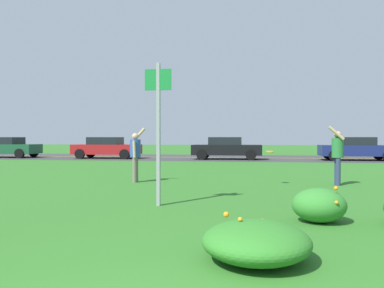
# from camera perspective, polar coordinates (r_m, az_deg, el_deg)

# --- Properties ---
(ground_plane) EXTENTS (120.00, 120.00, 0.00)m
(ground_plane) POSITION_cam_1_polar(r_m,az_deg,el_deg) (14.86, 6.08, -4.57)
(ground_plane) COLOR #2D6B23
(highway_strip) EXTENTS (120.00, 8.96, 0.01)m
(highway_strip) POSITION_cam_1_polar(r_m,az_deg,el_deg) (27.63, 7.21, -2.00)
(highway_strip) COLOR #38383A
(highway_strip) RESTS_ON ground
(highway_center_stripe) EXTENTS (120.00, 0.16, 0.00)m
(highway_center_stripe) POSITION_cam_1_polar(r_m,az_deg,el_deg) (27.63, 7.21, -1.99)
(highway_center_stripe) COLOR yellow
(highway_center_stripe) RESTS_ON ground
(daylily_clump_front_center) EXTENTS (1.27, 1.38, 0.49)m
(daylily_clump_front_center) POSITION_cam_1_polar(r_m,az_deg,el_deg) (4.74, 9.32, -13.82)
(daylily_clump_front_center) COLOR #2D7526
(daylily_clump_front_center) RESTS_ON ground
(daylily_clump_front_left) EXTENTS (0.90, 0.85, 0.63)m
(daylily_clump_front_left) POSITION_cam_1_polar(r_m,az_deg,el_deg) (7.02, 18.03, -8.48)
(daylily_clump_front_left) COLOR #337F2D
(daylily_clump_front_left) RESTS_ON ground
(sign_post_near_path) EXTENTS (0.56, 0.10, 2.99)m
(sign_post_near_path) POSITION_cam_1_polar(r_m,az_deg,el_deg) (8.23, -4.93, 3.47)
(sign_post_near_path) COLOR #93969B
(sign_post_near_path) RESTS_ON ground
(person_thrower_blue_shirt) EXTENTS (0.45, 0.49, 1.75)m
(person_thrower_blue_shirt) POSITION_cam_1_polar(r_m,az_deg,el_deg) (12.63, -8.25, -1.26)
(person_thrower_blue_shirt) COLOR #2D4C9E
(person_thrower_blue_shirt) RESTS_ON ground
(person_catcher_green_shirt) EXTENTS (0.49, 0.49, 1.78)m
(person_catcher_green_shirt) POSITION_cam_1_polar(r_m,az_deg,el_deg) (12.49, 20.43, -1.20)
(person_catcher_green_shirt) COLOR #287038
(person_catcher_green_shirt) RESTS_ON ground
(frisbee_orange) EXTENTS (0.25, 0.25, 0.06)m
(frisbee_orange) POSITION_cam_1_polar(r_m,az_deg,el_deg) (11.99, 11.29, -1.11)
(frisbee_orange) COLOR orange
(car_dark_green_leftmost) EXTENTS (4.50, 2.00, 1.45)m
(car_dark_green_leftmost) POSITION_cam_1_polar(r_m,az_deg,el_deg) (30.83, -25.42, -0.41)
(car_dark_green_leftmost) COLOR #194C2D
(car_dark_green_leftmost) RESTS_ON ground
(car_red_center_left) EXTENTS (4.50, 2.00, 1.45)m
(car_red_center_left) POSITION_cam_1_polar(r_m,az_deg,el_deg) (27.38, -12.35, -0.51)
(car_red_center_left) COLOR maroon
(car_red_center_left) RESTS_ON ground
(car_black_center_right) EXTENTS (4.50, 2.00, 1.45)m
(car_black_center_right) POSITION_cam_1_polar(r_m,az_deg,el_deg) (25.63, 5.05, -0.59)
(car_black_center_right) COLOR black
(car_black_center_right) RESTS_ON ground
(car_navy_rightmost) EXTENTS (4.50, 2.00, 1.45)m
(car_navy_rightmost) POSITION_cam_1_polar(r_m,az_deg,el_deg) (26.40, 22.87, -0.61)
(car_navy_rightmost) COLOR navy
(car_navy_rightmost) RESTS_ON ground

